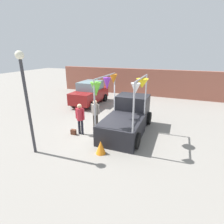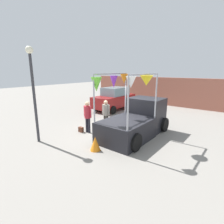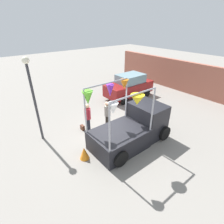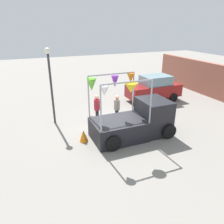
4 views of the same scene
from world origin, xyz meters
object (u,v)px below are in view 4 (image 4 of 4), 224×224
(handbag, at_px, (92,119))
(folded_kite_bundle_tangerine, at_px, (84,136))
(vendor_truck, at_px, (137,120))
(parked_car, at_px, (154,88))
(street_lamp, at_px, (50,76))
(person_customer, at_px, (97,106))
(person_vendor, at_px, (117,106))

(handbag, xyz_separation_m, folded_kite_bundle_tangerine, (2.14, -1.13, 0.16))
(vendor_truck, distance_m, parked_car, 5.90)
(street_lamp, bearing_deg, vendor_truck, 49.58)
(handbag, height_order, street_lamp, street_lamp)
(folded_kite_bundle_tangerine, bearing_deg, street_lamp, -160.67)
(parked_car, height_order, handbag, parked_car)
(vendor_truck, distance_m, street_lamp, 5.21)
(person_customer, height_order, folded_kite_bundle_tangerine, person_customer)
(parked_car, xyz_separation_m, folded_kite_bundle_tangerine, (4.06, -6.60, -0.64))
(parked_car, relative_size, person_vendor, 2.43)
(person_customer, bearing_deg, parked_car, 113.25)
(parked_car, xyz_separation_m, handbag, (1.92, -5.47, -0.80))
(handbag, bearing_deg, folded_kite_bundle_tangerine, -27.74)
(person_vendor, relative_size, street_lamp, 0.39)
(person_vendor, xyz_separation_m, street_lamp, (-1.30, -3.40, 1.76))
(folded_kite_bundle_tangerine, bearing_deg, vendor_truck, 81.93)
(vendor_truck, distance_m, person_customer, 2.60)
(parked_car, relative_size, handbag, 14.29)
(handbag, bearing_deg, parked_car, 109.29)
(vendor_truck, relative_size, parked_car, 1.03)
(person_customer, relative_size, street_lamp, 0.40)
(person_customer, distance_m, street_lamp, 3.03)
(handbag, bearing_deg, person_vendor, 62.29)
(person_customer, bearing_deg, handbag, -150.26)
(person_customer, bearing_deg, vendor_truck, 32.64)
(vendor_truck, relative_size, person_vendor, 2.50)
(parked_car, xyz_separation_m, street_lamp, (1.30, -7.57, 1.81))
(parked_car, bearing_deg, vendor_truck, -41.07)
(parked_car, distance_m, person_vendor, 4.92)
(vendor_truck, xyz_separation_m, folded_kite_bundle_tangerine, (-0.39, -2.73, -0.56))
(handbag, bearing_deg, person_customer, 29.74)
(vendor_truck, relative_size, person_customer, 2.42)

